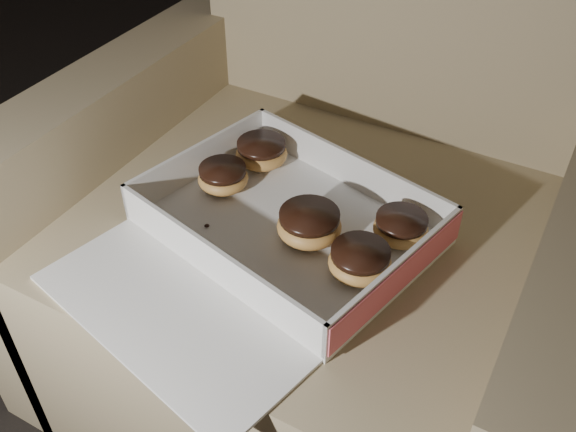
# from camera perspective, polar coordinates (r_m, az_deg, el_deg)

# --- Properties ---
(floor) EXTENTS (4.50, 4.50, 0.00)m
(floor) POSITION_cam_1_polar(r_m,az_deg,el_deg) (1.41, -15.96, -6.24)
(floor) COLOR black
(floor) RESTS_ON ground
(armchair) EXTENTS (0.84, 0.71, 0.88)m
(armchair) POSITION_cam_1_polar(r_m,az_deg,el_deg) (1.04, 3.39, -2.55)
(armchair) COLOR #8A7E58
(armchair) RESTS_ON floor
(bakery_box) EXTENTS (0.46, 0.50, 0.06)m
(bakery_box) POSITION_cam_1_polar(r_m,az_deg,el_deg) (0.86, -1.61, -2.08)
(bakery_box) COLOR silver
(bakery_box) RESTS_ON armchair
(donut_a) EXTENTS (0.07, 0.07, 0.04)m
(donut_a) POSITION_cam_1_polar(r_m,az_deg,el_deg) (0.95, -5.80, 3.47)
(donut_a) COLOR gold
(donut_a) RESTS_ON bakery_box
(donut_b) EXTENTS (0.07, 0.07, 0.04)m
(donut_b) POSITION_cam_1_polar(r_m,az_deg,el_deg) (0.87, 10.00, -1.01)
(donut_b) COLOR gold
(donut_b) RESTS_ON bakery_box
(donut_c) EXTENTS (0.08, 0.08, 0.04)m
(donut_c) POSITION_cam_1_polar(r_m,az_deg,el_deg) (0.99, -2.37, 5.68)
(donut_c) COLOR gold
(donut_c) RESTS_ON bakery_box
(donut_d) EXTENTS (0.09, 0.09, 0.04)m
(donut_d) POSITION_cam_1_polar(r_m,az_deg,el_deg) (0.85, 1.90, -0.77)
(donut_d) COLOR gold
(donut_d) RESTS_ON bakery_box
(donut_e) EXTENTS (0.08, 0.08, 0.04)m
(donut_e) POSITION_cam_1_polar(r_m,az_deg,el_deg) (0.81, 6.41, -3.99)
(donut_e) COLOR gold
(donut_e) RESTS_ON bakery_box
(crumb_a) EXTENTS (0.01, 0.01, 0.00)m
(crumb_a) POSITION_cam_1_polar(r_m,az_deg,el_deg) (0.89, -7.23, -0.86)
(crumb_a) COLOR black
(crumb_a) RESTS_ON bakery_box
(crumb_b) EXTENTS (0.01, 0.01, 0.00)m
(crumb_b) POSITION_cam_1_polar(r_m,az_deg,el_deg) (0.85, 0.83, -2.67)
(crumb_b) COLOR black
(crumb_b) RESTS_ON bakery_box
(crumb_c) EXTENTS (0.01, 0.01, 0.00)m
(crumb_c) POSITION_cam_1_polar(r_m,az_deg,el_deg) (0.83, -4.45, -4.28)
(crumb_c) COLOR black
(crumb_c) RESTS_ON bakery_box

